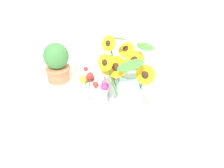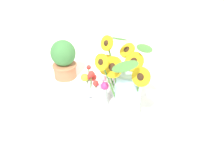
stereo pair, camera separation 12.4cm
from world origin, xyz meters
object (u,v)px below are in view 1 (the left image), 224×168
object	(u,v)px
vase_small_back	(113,83)
potted_plant	(57,62)
vase_small_center	(100,95)
vase_bulb_right	(88,86)
serving_tray	(112,107)
mason_jar_sunflowers	(128,87)

from	to	relation	value
vase_small_back	potted_plant	size ratio (longest dim) A/B	0.63
vase_small_center	vase_bulb_right	world-z (taller)	vase_bulb_right
vase_small_back	serving_tray	bearing A→B (deg)	-57.18
serving_tray	mason_jar_sunflowers	size ratio (longest dim) A/B	1.17
vase_bulb_right	potted_plant	world-z (taller)	potted_plant
serving_tray	vase_small_center	size ratio (longest dim) A/B	2.95
vase_small_center	vase_small_back	size ratio (longest dim) A/B	1.09
potted_plant	serving_tray	bearing A→B (deg)	-4.04
vase_bulb_right	vase_small_back	world-z (taller)	vase_bulb_right
vase_bulb_right	vase_small_back	xyz separation A→B (m)	(0.08, 0.11, -0.01)
vase_bulb_right	vase_small_back	distance (m)	0.14
mason_jar_sunflowers	potted_plant	size ratio (longest dim) A/B	1.73
serving_tray	mason_jar_sunflowers	world-z (taller)	mason_jar_sunflowers
vase_small_center	potted_plant	size ratio (longest dim) A/B	0.69
serving_tray	potted_plant	world-z (taller)	potted_plant
mason_jar_sunflowers	vase_small_center	distance (m)	0.17
vase_small_back	vase_bulb_right	bearing A→B (deg)	-126.13
vase_small_back	potted_plant	bearing A→B (deg)	-170.71
serving_tray	vase_small_back	size ratio (longest dim) A/B	3.21
serving_tray	vase_small_center	xyz separation A→B (m)	(-0.04, -0.04, 0.08)
mason_jar_sunflowers	potted_plant	distance (m)	0.51
mason_jar_sunflowers	vase_small_center	xyz separation A→B (m)	(-0.14, -0.02, -0.09)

